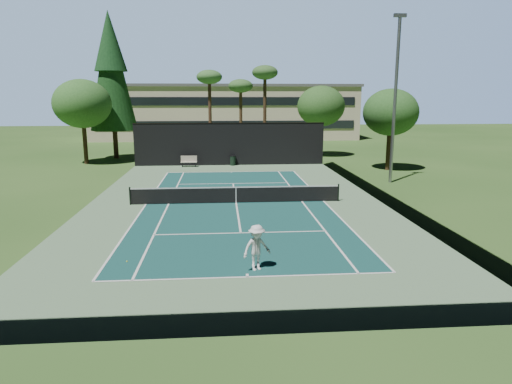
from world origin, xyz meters
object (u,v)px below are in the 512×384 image
tennis_ball_a (127,261)px  park_bench (189,161)px  tennis_ball_b (188,195)px  trash_bin (233,161)px  tennis_net (236,194)px  player (257,248)px  tennis_ball_d (155,196)px  tennis_ball_c (257,196)px

tennis_ball_a → park_bench: (0.80, 25.26, 0.52)m
tennis_ball_b → trash_bin: (3.38, 13.49, 0.44)m
tennis_net → player: bearing=-88.0°
tennis_ball_a → tennis_ball_d: tennis_ball_d is taller
tennis_net → park_bench: bearing=104.2°
tennis_net → park_bench: 15.78m
tennis_ball_a → tennis_ball_b: (1.54, 12.22, 0.01)m
tennis_ball_c → park_bench: park_bench is taller
tennis_ball_b → tennis_ball_c: tennis_ball_b is taller
tennis_ball_b → park_bench: bearing=93.3°
tennis_net → tennis_ball_d: tennis_net is taller
tennis_ball_c → park_bench: (-5.33, 13.49, 0.52)m
tennis_ball_c → park_bench: bearing=111.6°
tennis_ball_b → trash_bin: 13.92m
tennis_net → tennis_ball_c: 2.38m
player → tennis_ball_b: bearing=80.5°
park_bench → trash_bin: park_bench is taller
tennis_ball_d → tennis_net: bearing=-24.2°
tennis_ball_b → park_bench: (-0.75, 13.04, 0.51)m
player → tennis_ball_d: size_ratio=25.91×
tennis_net → tennis_ball_a: (-4.67, -9.96, -0.53)m
tennis_ball_a → tennis_ball_d: 12.33m
trash_bin → park_bench: bearing=-173.7°
tennis_net → player: 11.17m
tennis_net → trash_bin: (0.25, 15.75, -0.08)m
tennis_ball_a → trash_bin: trash_bin is taller
tennis_ball_d → park_bench: park_bench is taller
trash_bin → tennis_net: bearing=-90.9°
tennis_ball_a → tennis_ball_c: (6.12, 11.77, -0.00)m
tennis_net → tennis_ball_a: bearing=-115.1°
tennis_ball_a → tennis_ball_d: (-0.57, 12.32, 0.00)m
player → tennis_ball_b: (-3.52, 13.42, -0.84)m
tennis_ball_b → park_bench: 13.07m
player → trash_bin: 26.92m
tennis_ball_c → player: bearing=-94.7°
tennis_net → tennis_ball_d: bearing=155.8°
player → tennis_ball_a: player is taller
tennis_net → tennis_ball_c: (1.45, 1.81, -0.53)m
player → park_bench: (-4.26, 26.46, -0.33)m
player → tennis_ball_a: size_ratio=27.90×
tennis_ball_c → trash_bin: size_ratio=0.06×
player → tennis_ball_c: (1.06, 12.97, -0.85)m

